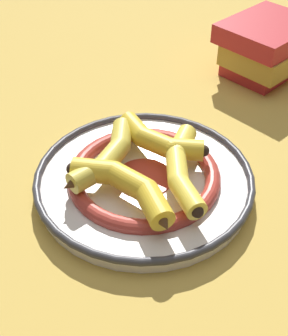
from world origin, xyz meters
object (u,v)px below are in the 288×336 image
object	(u,v)px
decorative_bowl	(144,179)
banana_b	(127,186)
banana_c	(107,157)
banana_a	(181,166)
banana_d	(157,139)
book_stack	(269,47)

from	to	relation	value
decorative_bowl	banana_b	distance (m)	0.07
banana_c	banana_b	bearing A→B (deg)	-128.84
banana_a	banana_c	world-z (taller)	banana_c
banana_c	banana_d	size ratio (longest dim) A/B	1.02
decorative_bowl	banana_d	size ratio (longest dim) A/B	2.00
banana_c	book_stack	xyz separation A→B (m)	(0.47, 0.04, 0.01)
decorative_bowl	banana_c	xyz separation A→B (m)	(-0.03, 0.05, 0.04)
banana_a	banana_b	xyz separation A→B (m)	(-0.09, 0.02, 0.00)
banana_c	book_stack	bearing A→B (deg)	-16.60
banana_c	banana_d	distance (m)	0.09
banana_d	banana_a	bearing A→B (deg)	-26.86
banana_c	book_stack	world-z (taller)	book_stack
banana_b	banana_d	size ratio (longest dim) A/B	1.15
book_stack	banana_a	bearing A→B (deg)	-153.67
banana_a	book_stack	size ratio (longest dim) A/B	0.82
decorative_bowl	banana_d	world-z (taller)	banana_d
decorative_bowl	banana_a	size ratio (longest dim) A/B	2.16
decorative_bowl	banana_c	distance (m)	0.07
banana_a	banana_c	size ratio (longest dim) A/B	0.91
banana_a	banana_c	bearing A→B (deg)	-101.79
decorative_bowl	banana_c	bearing A→B (deg)	124.17
decorative_bowl	banana_c	size ratio (longest dim) A/B	1.96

